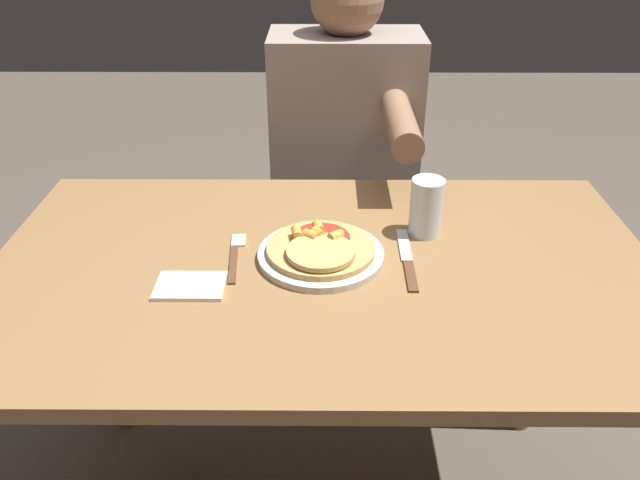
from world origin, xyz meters
The scene contains 8 objects.
dining_table centered at (0.00, 0.00, 0.64)m, with size 1.27×0.74×0.76m.
plate centered at (-0.01, 0.02, 0.76)m, with size 0.24×0.24×0.01m.
pizza centered at (-0.01, 0.02, 0.78)m, with size 0.21×0.21×0.04m.
fork centered at (-0.17, 0.03, 0.76)m, with size 0.03×0.18×0.00m.
knife centered at (0.16, 0.01, 0.76)m, with size 0.02×0.22×0.00m.
drinking_glass centered at (0.21, 0.12, 0.82)m, with size 0.07×0.07×0.12m.
napkin centered at (-0.24, -0.08, 0.76)m, with size 0.12×0.09×0.01m.
person_diner centered at (0.06, 0.63, 0.71)m, with size 0.40×0.52×1.22m.
Camera 1 is at (0.00, -0.99, 1.40)m, focal length 35.00 mm.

